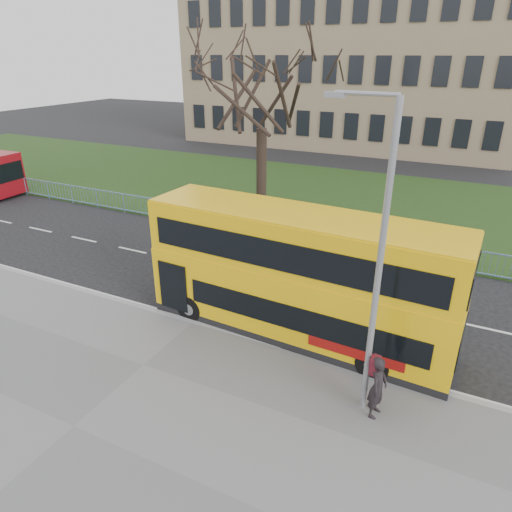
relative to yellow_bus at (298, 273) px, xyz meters
The scene contains 10 objects.
ground 3.94m from the yellow_bus, behind, with size 120.00×120.00×0.00m, color black.
pavement 7.34m from the yellow_bus, 117.53° to the right, with size 80.00×10.50×0.12m, color slate.
kerb 4.00m from the yellow_bus, 162.31° to the right, with size 80.00×0.20×0.14m, color gray.
grass_verge 15.31m from the yellow_bus, 102.37° to the left, with size 80.00×15.40×0.08m, color #233B15.
guard_railing 7.98m from the yellow_bus, 114.56° to the left, with size 40.00×0.12×1.10m, color #688DB9, non-canonical shape.
bare_tree 12.69m from the yellow_bus, 120.73° to the left, with size 7.64×7.64×10.91m, color black, non-canonical shape.
civic_building 36.78m from the yellow_bus, 103.08° to the left, with size 30.00×15.00×14.00m, color #8C7459.
yellow_bus is the anchor object (origin of this frame).
pedestrian 4.28m from the yellow_bus, 39.97° to the right, with size 0.61×0.40×1.66m, color black.
street_lamp 4.23m from the yellow_bus, 42.34° to the right, with size 1.60×0.29×7.53m.
Camera 1 is at (7.61, -12.29, 8.34)m, focal length 32.00 mm.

